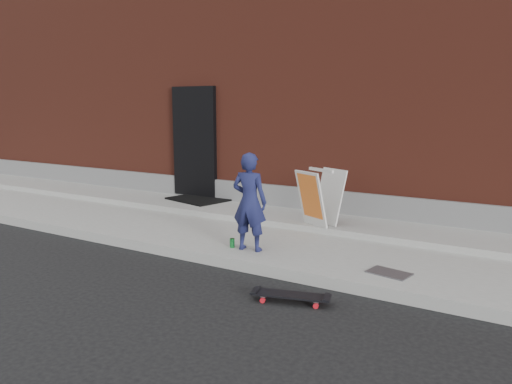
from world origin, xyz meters
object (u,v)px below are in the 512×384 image
Objects in this scene: skateboard at (291,296)px; pizza_sign at (320,197)px; soda_can at (232,243)px; child at (249,202)px.

pizza_sign is at bearing 107.28° from skateboard.
soda_can is at bearing -113.67° from pizza_sign.
child reaches higher than pizza_sign.
child is at bearing 5.19° from soda_can.
pizza_sign is 1.73m from soda_can.
soda_can is (-1.46, 1.04, 0.14)m from skateboard.
pizza_sign is (-0.80, 2.56, 0.63)m from skateboard.
pizza_sign is at bearing 66.33° from soda_can.
soda_can is (-0.67, -1.52, -0.49)m from pizza_sign.
skateboard is (1.19, -1.06, -0.76)m from child.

